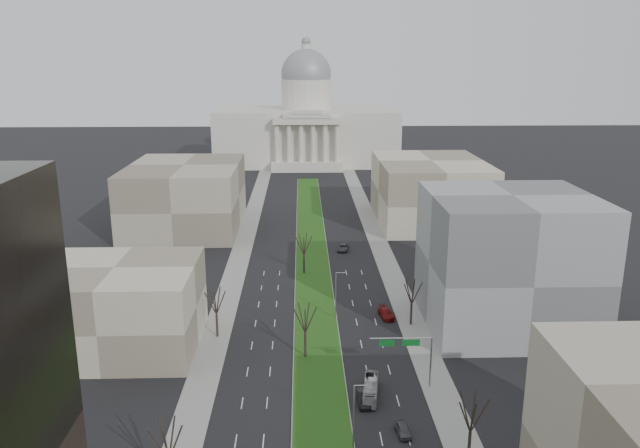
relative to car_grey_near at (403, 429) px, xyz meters
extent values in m
plane|color=black|center=(-10.39, 61.52, -0.67)|extent=(600.00, 600.00, 0.00)
cube|color=#999993|center=(-10.39, 60.52, -0.59)|extent=(8.00, 222.00, 0.15)
cube|color=#1C4B14|center=(-10.39, 60.52, -0.50)|extent=(7.70, 221.70, 0.06)
cube|color=gray|center=(-27.89, 36.52, -0.59)|extent=(5.00, 330.00, 0.15)
cube|color=gray|center=(7.11, 36.52, -0.59)|extent=(5.00, 330.00, 0.15)
cube|color=beige|center=(-10.39, 211.52, 11.33)|extent=(80.00, 40.00, 24.00)
cube|color=beige|center=(-10.39, 188.52, 1.33)|extent=(30.00, 6.00, 4.00)
cube|color=beige|center=(-10.39, 188.52, 20.33)|extent=(28.00, 5.00, 2.50)
cube|color=beige|center=(-10.39, 188.52, 22.33)|extent=(20.00, 5.00, 1.80)
cube|color=beige|center=(-10.39, 188.52, 23.93)|extent=(12.00, 5.00, 1.60)
cylinder|color=beige|center=(-10.39, 211.52, 29.33)|extent=(22.00, 22.00, 14.00)
sphere|color=gray|center=(-10.39, 211.52, 38.33)|extent=(22.00, 22.00, 22.00)
cylinder|color=beige|center=(-10.39, 211.52, 49.33)|extent=(4.00, 4.00, 4.00)
sphere|color=gray|center=(-10.39, 211.52, 52.33)|extent=(4.00, 4.00, 4.00)
cylinder|color=beige|center=(-22.89, 188.52, 11.33)|extent=(2.00, 2.00, 16.00)
cylinder|color=beige|center=(-17.89, 188.52, 11.33)|extent=(2.00, 2.00, 16.00)
cylinder|color=beige|center=(-12.89, 188.52, 11.33)|extent=(2.00, 2.00, 16.00)
cylinder|color=beige|center=(-7.89, 188.52, 11.33)|extent=(2.00, 2.00, 16.00)
cylinder|color=beige|center=(-2.89, 188.52, 11.33)|extent=(2.00, 2.00, 16.00)
cylinder|color=beige|center=(2.11, 188.52, 11.33)|extent=(2.00, 2.00, 16.00)
cube|color=gray|center=(-43.39, 26.52, 6.33)|extent=(26.00, 22.00, 14.00)
cube|color=slate|center=(23.61, 33.52, 11.33)|extent=(28.00, 26.00, 24.00)
cube|color=gray|center=(-45.39, 101.52, 8.33)|extent=(30.00, 40.00, 18.00)
cube|color=gray|center=(24.61, 106.52, 8.33)|extent=(30.00, 40.00, 18.00)
cylinder|color=black|center=(-27.59, 29.52, 1.45)|extent=(0.40, 0.40, 4.22)
cylinder|color=black|center=(6.81, 33.52, 1.35)|extent=(0.40, 0.40, 4.03)
cylinder|color=black|center=(-12.39, 21.52, 1.49)|extent=(0.40, 0.40, 4.32)
cylinder|color=black|center=(-12.39, 61.52, 1.49)|extent=(0.40, 0.40, 4.32)
cylinder|color=gray|center=(-6.69, -3.48, 3.83)|extent=(0.20, 0.20, 9.00)
cylinder|color=gray|center=(-5.79, -3.48, 8.43)|extent=(1.80, 0.12, 0.12)
cylinder|color=gray|center=(-6.69, 36.52, 3.83)|extent=(0.20, 0.20, 9.00)
cylinder|color=gray|center=(-5.79, 36.52, 8.43)|extent=(1.80, 0.12, 0.12)
cylinder|color=gray|center=(5.81, 11.52, 3.33)|extent=(0.24, 0.24, 8.00)
cylinder|color=gray|center=(1.31, 11.52, 7.33)|extent=(9.00, 0.18, 0.18)
cube|color=#0C591E|center=(2.81, 11.60, 6.53)|extent=(2.60, 0.08, 1.00)
cube|color=#0C591E|center=(-0.69, 11.60, 6.53)|extent=(2.20, 0.08, 1.00)
imported|color=#46484D|center=(0.00, 0.00, 0.00)|extent=(2.04, 4.07, 1.33)
imported|color=black|center=(-4.31, 7.52, 0.12)|extent=(1.72, 4.78, 1.57)
imported|color=maroon|center=(2.78, 37.11, 0.12)|extent=(3.01, 5.66, 1.56)
imported|color=#43454A|center=(-2.57, 78.44, 0.08)|extent=(3.30, 5.69, 1.49)
imported|color=silver|center=(-3.15, 9.35, 0.47)|extent=(3.11, 8.31, 2.26)
camera|label=1|loc=(-12.80, -70.17, 46.61)|focal=35.00mm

